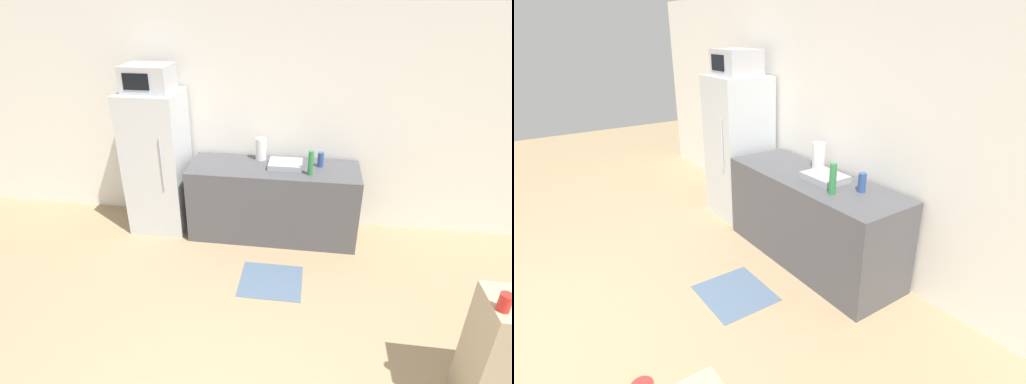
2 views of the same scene
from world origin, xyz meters
TOP-DOWN VIEW (x-y plane):
  - wall_back at (0.00, 3.29)m, footprint 8.00×0.06m
  - refrigerator at (-1.25, 2.91)m, footprint 0.66×0.65m
  - microwave at (-1.25, 2.91)m, footprint 0.52×0.42m
  - counter at (0.14, 2.89)m, footprint 1.95×0.67m
  - sink_basin at (0.27, 2.92)m, footprint 0.38×0.30m
  - bottle_tall at (0.56, 2.75)m, footprint 0.06×0.06m
  - bottle_short at (0.67, 2.99)m, footprint 0.07×0.07m
  - jar at (1.76, 0.74)m, footprint 0.08×0.08m
  - paper_towel_roll at (-0.04, 3.11)m, footprint 0.13×0.13m
  - kitchen_rug at (0.23, 1.96)m, footprint 0.64×0.57m

SIDE VIEW (x-z plane):
  - kitchen_rug at x=0.23m, z-range 0.00..0.01m
  - counter at x=0.14m, z-range 0.00..0.88m
  - refrigerator at x=-1.25m, z-range 0.00..1.69m
  - sink_basin at x=0.27m, z-range 0.88..0.94m
  - bottle_short at x=0.67m, z-range 0.88..1.05m
  - paper_towel_roll at x=-0.04m, z-range 0.88..1.14m
  - jar at x=1.76m, z-range 0.95..1.07m
  - bottle_tall at x=0.56m, z-range 0.88..1.15m
  - wall_back at x=0.00m, z-range 0.00..2.60m
  - microwave at x=-1.25m, z-range 1.69..1.98m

